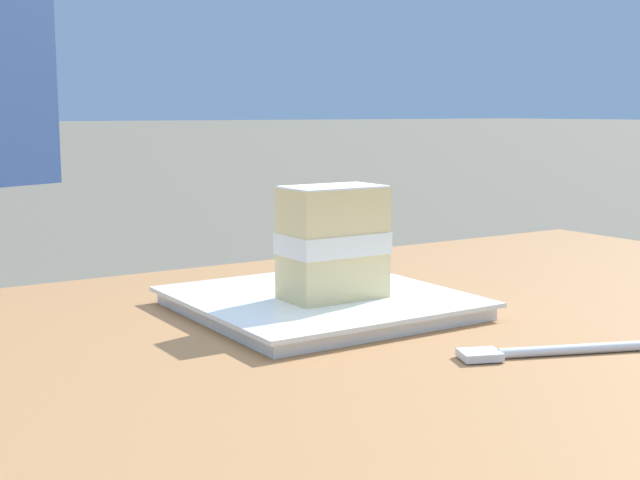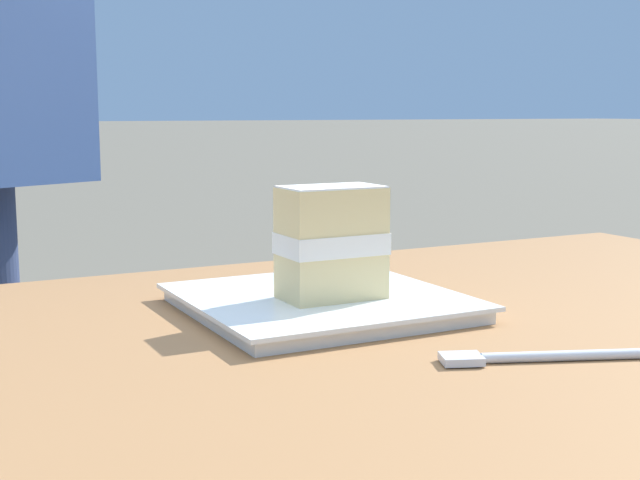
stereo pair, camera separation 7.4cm
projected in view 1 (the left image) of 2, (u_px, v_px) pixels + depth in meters
dessert_plate at (320, 303)px, 0.80m from camera, size 0.24×0.24×0.02m
cake_slice at (333, 242)px, 0.78m from camera, size 0.09×0.06×0.10m
dessert_fork at (551, 351)px, 0.66m from camera, size 0.16×0.08×0.01m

